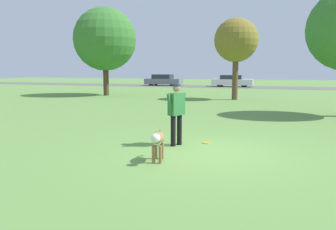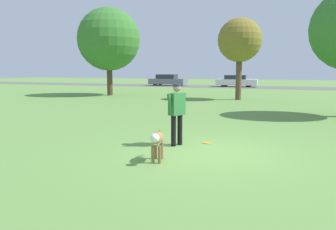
# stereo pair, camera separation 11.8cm
# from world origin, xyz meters

# --- Properties ---
(ground_plane) EXTENTS (120.00, 120.00, 0.00)m
(ground_plane) POSITION_xyz_m (0.00, 0.00, 0.00)
(ground_plane) COLOR #608C42
(far_road_strip) EXTENTS (120.00, 6.00, 0.01)m
(far_road_strip) POSITION_xyz_m (0.00, 30.41, 0.01)
(far_road_strip) COLOR #5B5B59
(far_road_strip) RESTS_ON ground_plane
(person) EXTENTS (0.38, 0.65, 1.60)m
(person) POSITION_xyz_m (-0.97, 0.40, 0.94)
(person) COLOR black
(person) RESTS_ON ground_plane
(dog) EXTENTS (0.38, 0.90, 0.67)m
(dog) POSITION_xyz_m (-0.88, -1.18, 0.47)
(dog) COLOR olive
(dog) RESTS_ON ground_plane
(frisbee) EXTENTS (0.21, 0.21, 0.02)m
(frisbee) POSITION_xyz_m (-0.29, 0.91, 0.01)
(frisbee) COLOR orange
(frisbee) RESTS_ON ground_plane
(tree_far_left) EXTENTS (4.70, 4.70, 6.57)m
(tree_far_left) POSITION_xyz_m (-11.19, 14.57, 4.21)
(tree_far_left) COLOR #4C3826
(tree_far_left) RESTS_ON ground_plane
(tree_mid_center) EXTENTS (2.81, 2.81, 5.25)m
(tree_mid_center) POSITION_xyz_m (-1.39, 14.16, 3.80)
(tree_mid_center) COLOR brown
(tree_mid_center) RESTS_ON ground_plane
(parked_car_grey) EXTENTS (4.53, 1.89, 1.39)m
(parked_car_grey) POSITION_xyz_m (-12.34, 30.46, 0.67)
(parked_car_grey) COLOR slate
(parked_car_grey) RESTS_ON ground_plane
(parked_car_white) EXTENTS (4.65, 1.99, 1.34)m
(parked_car_white) POSITION_xyz_m (-3.96, 30.55, 0.67)
(parked_car_white) COLOR white
(parked_car_white) RESTS_ON ground_plane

